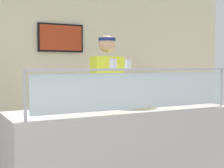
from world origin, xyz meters
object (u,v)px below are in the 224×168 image
Objects in this scene: parmesan_shaker at (113,64)px; pizza_box_stack at (164,89)px; pizza_server at (133,104)px; pizza_tray at (134,106)px; pepper_flake_shaker at (128,64)px; worker_figure at (108,96)px.

pizza_box_stack is (2.01, 1.96, -0.41)m from parmesan_shaker.
pizza_tray is at bearing 41.21° from pizza_server.
pepper_flake_shaker is (0.15, -0.00, -0.00)m from parmesan_shaker.
pizza_server is 0.56× the size of pizza_box_stack.
pepper_flake_shaker is 0.17× the size of pizza_box_stack.
pepper_flake_shaker is 1.18m from worker_figure.
pizza_server reaches higher than pizza_tray.
parmesan_shaker reaches higher than pizza_server.
pizza_tray is 0.73m from worker_figure.
pizza_tray is at bearing 50.65° from pepper_flake_shaker.
pizza_box_stack is (1.58, 1.62, 0.02)m from pizza_tray.
pepper_flake_shaker is 2.73m from pizza_box_stack.
worker_figure is at bearing 89.17° from pizza_server.
pizza_box_stack reaches higher than pizza_server.
worker_figure reaches higher than pizza_server.
pepper_flake_shaker is (-0.25, -0.31, 0.41)m from pizza_server.
worker_figure reaches higher than pepper_flake_shaker.
pepper_flake_shaker reaches higher than pizza_server.
pizza_box_stack reaches higher than pizza_tray.
pizza_server is at bearing 38.28° from parmesan_shaker.
pizza_server is 0.75m from worker_figure.
worker_figure is (0.33, 1.06, -0.39)m from pepper_flake_shaker.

